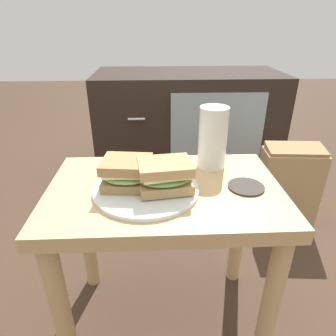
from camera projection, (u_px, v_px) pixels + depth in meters
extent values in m
plane|color=#3D2B1E|center=(165.00, 315.00, 0.91)|extent=(8.00, 8.00, 0.00)
cube|color=tan|center=(165.00, 193.00, 0.72)|extent=(0.56, 0.36, 0.04)
cylinder|color=tan|center=(62.00, 314.00, 0.68)|extent=(0.04, 0.04, 0.43)
cylinder|color=tan|center=(270.00, 305.00, 0.70)|extent=(0.04, 0.04, 0.43)
cylinder|color=tan|center=(87.00, 233.00, 0.94)|extent=(0.04, 0.04, 0.43)
cylinder|color=tan|center=(239.00, 228.00, 0.96)|extent=(0.04, 0.04, 0.43)
cube|color=black|center=(187.00, 126.00, 1.64)|extent=(0.96, 0.44, 0.58)
cube|color=#8C9EA8|center=(216.00, 138.00, 1.44)|extent=(0.45, 0.01, 0.44)
cylinder|color=silver|center=(137.00, 119.00, 1.37)|extent=(0.08, 0.01, 0.01)
cylinder|color=silver|center=(139.00, 162.00, 1.47)|extent=(0.08, 0.01, 0.01)
cylinder|color=silver|center=(146.00, 189.00, 0.69)|extent=(0.25, 0.25, 0.01)
cube|color=#9E7A4C|center=(128.00, 181.00, 0.69)|extent=(0.12, 0.10, 0.02)
ellipsoid|color=#8CB260|center=(127.00, 174.00, 0.68)|extent=(0.13, 0.11, 0.02)
cube|color=beige|center=(127.00, 170.00, 0.68)|extent=(0.11, 0.09, 0.01)
cube|color=#9E7A4C|center=(127.00, 164.00, 0.67)|extent=(0.12, 0.10, 0.02)
cube|color=tan|center=(165.00, 184.00, 0.67)|extent=(0.13, 0.10, 0.02)
ellipsoid|color=#729E4C|center=(165.00, 177.00, 0.66)|extent=(0.14, 0.11, 0.02)
cube|color=beige|center=(165.00, 172.00, 0.66)|extent=(0.12, 0.10, 0.01)
cube|color=tan|center=(164.00, 167.00, 0.65)|extent=(0.13, 0.10, 0.02)
cylinder|color=silver|center=(213.00, 138.00, 0.77)|extent=(0.07, 0.07, 0.16)
cylinder|color=#B26014|center=(212.00, 141.00, 0.77)|extent=(0.07, 0.07, 0.14)
cylinder|color=white|center=(214.00, 113.00, 0.74)|extent=(0.07, 0.07, 0.01)
cylinder|color=#332D28|center=(246.00, 187.00, 0.70)|extent=(0.09, 0.09, 0.01)
cube|color=tan|center=(287.00, 190.00, 1.25)|extent=(0.24, 0.14, 0.35)
cube|color=#987950|center=(296.00, 150.00, 1.17)|extent=(0.23, 0.13, 0.03)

